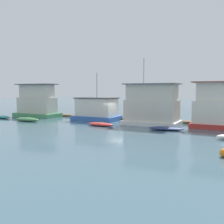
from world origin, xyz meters
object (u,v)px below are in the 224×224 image
at_px(dinghy_navy, 166,128).
at_px(houseboat_white, 152,105).
at_px(dinghy_green, 27,119).
at_px(mooring_post_centre, 209,120).
at_px(houseboat_blue, 97,110).
at_px(dinghy_red, 101,124).
at_px(dinghy_teal, 2,117).
at_px(houseboat_green, 37,103).
at_px(mooring_post_near_left, 51,110).
at_px(mooring_post_far_right, 139,115).
at_px(buoy_orange, 224,153).

bearing_deg(dinghy_navy, houseboat_white, 128.49).
xyz_separation_m(dinghy_green, mooring_post_centre, (22.17, 6.76, 0.42)).
distance_m(houseboat_blue, dinghy_red, 5.88).
bearing_deg(dinghy_teal, dinghy_navy, 0.72).
bearing_deg(houseboat_green, houseboat_white, -0.91).
relative_size(dinghy_teal, mooring_post_centre, 2.23).
bearing_deg(houseboat_green, mooring_post_centre, 3.91).
relative_size(houseboat_white, mooring_post_near_left, 3.97).
distance_m(dinghy_red, dinghy_navy, 7.61).
height_order(mooring_post_near_left, mooring_post_centre, mooring_post_near_left).
distance_m(houseboat_blue, mooring_post_centre, 14.64).
relative_size(dinghy_green, mooring_post_centre, 2.78).
xyz_separation_m(houseboat_blue, mooring_post_near_left, (-9.39, 1.39, -0.46)).
xyz_separation_m(dinghy_navy, mooring_post_far_right, (-5.26, 5.48, 0.64)).
height_order(houseboat_white, buoy_orange, houseboat_white).
bearing_deg(dinghy_red, mooring_post_centre, 28.43).
bearing_deg(buoy_orange, mooring_post_far_right, 128.29).
bearing_deg(houseboat_green, mooring_post_near_left, 52.66).
xyz_separation_m(houseboat_green, buoy_orange, (27.64, -12.53, -1.94)).
height_order(houseboat_blue, mooring_post_near_left, houseboat_blue).
bearing_deg(mooring_post_centre, dinghy_navy, -123.36).
distance_m(houseboat_green, dinghy_navy, 22.06).
relative_size(houseboat_green, dinghy_teal, 2.37).
xyz_separation_m(houseboat_green, mooring_post_far_right, (16.39, 1.73, -1.39)).
relative_size(houseboat_white, dinghy_green, 2.11).
relative_size(mooring_post_far_right, buoy_orange, 3.05).
bearing_deg(dinghy_green, mooring_post_far_right, 26.93).
bearing_deg(houseboat_green, dinghy_green, -58.54).
height_order(mooring_post_near_left, buoy_orange, mooring_post_near_left).
distance_m(houseboat_green, dinghy_teal, 5.50).
distance_m(houseboat_white, dinghy_teal, 22.44).
xyz_separation_m(dinghy_red, mooring_post_centre, (11.20, 6.06, 0.47)).
height_order(houseboat_green, mooring_post_centre, houseboat_green).
height_order(dinghy_navy, mooring_post_far_right, mooring_post_far_right).
bearing_deg(dinghy_green, dinghy_navy, 3.97).
relative_size(dinghy_red, mooring_post_near_left, 1.69).
bearing_deg(dinghy_green, buoy_orange, -16.96).
bearing_deg(dinghy_navy, houseboat_green, 170.17).
relative_size(dinghy_green, dinghy_red, 1.11).
xyz_separation_m(houseboat_white, dinghy_red, (-4.85, -4.04, -2.12)).
distance_m(dinghy_teal, mooring_post_far_right, 20.36).
height_order(houseboat_white, mooring_post_far_right, houseboat_white).
relative_size(houseboat_blue, houseboat_white, 0.81).
bearing_deg(buoy_orange, dinghy_teal, 164.61).
bearing_deg(dinghy_red, dinghy_green, -176.35).
height_order(houseboat_white, mooring_post_near_left, houseboat_white).
height_order(houseboat_blue, dinghy_red, houseboat_blue).
height_order(dinghy_green, buoy_orange, buoy_orange).
xyz_separation_m(mooring_post_centre, buoy_orange, (2.39, -14.25, -0.42)).
distance_m(houseboat_white, mooring_post_far_right, 3.56).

